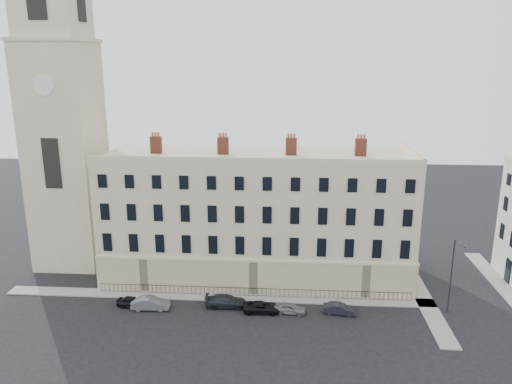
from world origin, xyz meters
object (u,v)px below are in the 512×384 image
car_c (226,301)px  streetlamp (452,273)px  car_b (151,303)px  car_f (339,309)px  car_e (290,308)px  car_d (262,307)px  car_a (132,302)px

car_c → streetlamp: streetlamp is taller
car_b → car_f: size_ratio=1.17×
car_e → streetlamp: size_ratio=0.40×
car_d → streetlamp: bearing=-87.5°
car_d → car_b: bearing=90.0°
streetlamp → car_c: bearing=-155.0°
car_d → car_c: bearing=76.7°
car_a → car_c: size_ratio=0.74×
car_b → streetlamp: (31.47, 1.32, 3.85)m
car_c → car_e: size_ratio=1.38×
car_c → car_f: (12.02, -0.69, -0.08)m
car_b → streetlamp: bearing=-90.5°
car_e → car_c: bearing=90.7°
car_d → car_e: 2.96m
car_a → car_b: bearing=-89.1°
car_a → car_b: size_ratio=0.83×
car_e → streetlamp: 17.12m
car_c → streetlamp: size_ratio=0.56×
streetlamp → car_a: bearing=-154.0°
car_a → streetlamp: bearing=-78.9°
car_a → car_e: bearing=-81.2°
car_a → car_b: (2.12, -0.32, 0.10)m
car_a → car_c: (10.12, 0.72, 0.08)m
car_c → streetlamp: 23.79m
car_a → car_d: bearing=-81.1°
car_d → streetlamp: streetlamp is taller
car_b → car_f: bearing=-92.0°
car_a → car_d: 14.02m
car_f → streetlamp: 12.15m
car_b → car_d: (11.90, 0.18, -0.11)m
car_d → car_f: 8.12m
car_b → car_a: bearing=78.5°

